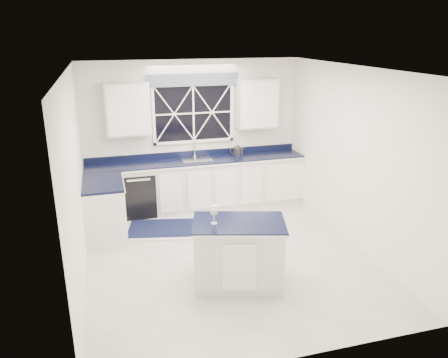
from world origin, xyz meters
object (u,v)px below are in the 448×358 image
object	(u,v)px
soap_bottle	(240,149)
island	(239,253)
wine_glass	(214,211)
kettle	(237,150)
dishwasher	(138,193)
faucet	(195,149)

from	to	relation	value
soap_bottle	island	bearing A→B (deg)	-107.79
island	soap_bottle	xyz separation A→B (m)	(0.92, 2.88, 0.59)
wine_glass	soap_bottle	size ratio (longest dim) A/B	1.31
kettle	soap_bottle	size ratio (longest dim) A/B	1.52
dishwasher	wine_glass	size ratio (longest dim) A/B	3.36
dishwasher	soap_bottle	size ratio (longest dim) A/B	4.41
dishwasher	soap_bottle	world-z (taller)	soap_bottle
faucet	wine_glass	size ratio (longest dim) A/B	1.24
wine_glass	soap_bottle	distance (m)	3.09
kettle	island	bearing A→B (deg)	-97.70
island	kettle	world-z (taller)	kettle
faucet	island	bearing A→B (deg)	-91.02
dishwasher	faucet	bearing A→B (deg)	10.02
island	soap_bottle	size ratio (longest dim) A/B	7.09
dishwasher	kettle	distance (m)	2.01
wine_glass	soap_bottle	world-z (taller)	soap_bottle
wine_glass	kettle	bearing A→B (deg)	67.09
faucet	dishwasher	bearing A→B (deg)	-169.98
island	kettle	size ratio (longest dim) A/B	4.68
kettle	soap_bottle	world-z (taller)	kettle
faucet	wine_glass	world-z (taller)	faucet
dishwasher	faucet	size ratio (longest dim) A/B	2.72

